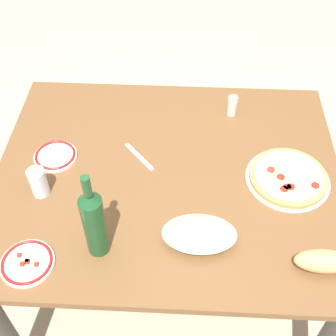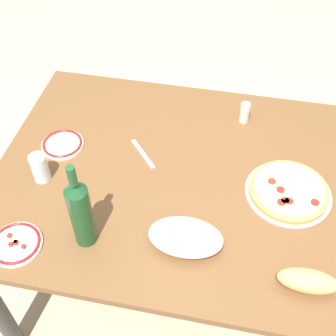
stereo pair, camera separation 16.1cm
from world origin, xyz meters
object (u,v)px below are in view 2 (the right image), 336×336
object	(u,v)px
dining_table	(168,192)
water_glass	(40,168)
spice_shaker	(245,113)
baked_pasta_dish	(186,236)
wine_bottle	(81,212)
side_plate_far	(62,144)
pepperoni_pizza	(289,191)
bread_loaf	(308,281)
side_plate_near	(16,244)

from	to	relation	value
dining_table	water_glass	xyz separation A→B (m)	(-0.44, -0.11, 0.16)
water_glass	spice_shaker	bearing A→B (deg)	33.66
baked_pasta_dish	wine_bottle	size ratio (longest dim) A/B	0.71
baked_pasta_dish	wine_bottle	bearing A→B (deg)	-172.02
water_glass	side_plate_far	distance (m)	0.18
pepperoni_pizza	water_glass	size ratio (longest dim) A/B	2.75
pepperoni_pizza	water_glass	xyz separation A→B (m)	(-0.87, -0.10, 0.04)
baked_pasta_dish	dining_table	bearing A→B (deg)	111.98
baked_pasta_dish	bread_loaf	xyz separation A→B (m)	(0.38, -0.08, -0.01)
baked_pasta_dish	bread_loaf	size ratio (longest dim) A/B	1.32
baked_pasta_dish	spice_shaker	distance (m)	0.64
water_glass	spice_shaker	distance (m)	0.82
baked_pasta_dish	side_plate_near	distance (m)	0.54
side_plate_near	side_plate_far	size ratio (longest dim) A/B	1.04
wine_bottle	water_glass	bearing A→B (deg)	137.88
dining_table	pepperoni_pizza	size ratio (longest dim) A/B	4.19
baked_pasta_dish	water_glass	size ratio (longest dim) A/B	2.19
water_glass	dining_table	bearing A→B (deg)	14.15
spice_shaker	side_plate_far	bearing A→B (deg)	-157.06
dining_table	baked_pasta_dish	size ratio (longest dim) A/B	5.27
side_plate_near	side_plate_far	bearing A→B (deg)	91.71
wine_bottle	baked_pasta_dish	bearing A→B (deg)	7.98
pepperoni_pizza	wine_bottle	distance (m)	0.72
pepperoni_pizza	spice_shaker	distance (m)	0.40
dining_table	baked_pasta_dish	world-z (taller)	baked_pasta_dish
side_plate_far	water_glass	bearing A→B (deg)	-94.00
wine_bottle	side_plate_far	size ratio (longest dim) A/B	2.10
baked_pasta_dish	pepperoni_pizza	bearing A→B (deg)	40.58
water_glass	side_plate_far	world-z (taller)	water_glass
pepperoni_pizza	dining_table	bearing A→B (deg)	178.77
dining_table	water_glass	size ratio (longest dim) A/B	11.54
spice_shaker	side_plate_near	bearing A→B (deg)	-131.64
wine_bottle	water_glass	xyz separation A→B (m)	(-0.24, 0.21, -0.09)
wine_bottle	spice_shaker	bearing A→B (deg)	56.33
pepperoni_pizza	wine_bottle	world-z (taller)	wine_bottle
spice_shaker	pepperoni_pizza	bearing A→B (deg)	-62.27
bread_loaf	spice_shaker	bearing A→B (deg)	109.09
bread_loaf	baked_pasta_dish	bearing A→B (deg)	168.14
baked_pasta_dish	spice_shaker	world-z (taller)	spice_shaker
dining_table	side_plate_far	xyz separation A→B (m)	(-0.43, 0.06, 0.12)
pepperoni_pizza	baked_pasta_dish	xyz separation A→B (m)	(-0.32, -0.27, 0.03)
wine_bottle	spice_shaker	xyz separation A→B (m)	(0.45, 0.67, -0.10)
bread_loaf	spice_shaker	distance (m)	0.75
baked_pasta_dish	wine_bottle	xyz separation A→B (m)	(-0.32, -0.04, 0.10)
baked_pasta_dish	wine_bottle	world-z (taller)	wine_bottle
side_plate_near	wine_bottle	bearing A→B (deg)	18.34
pepperoni_pizza	bread_loaf	xyz separation A→B (m)	(0.06, -0.35, 0.02)
dining_table	side_plate_near	bearing A→B (deg)	-136.27
dining_table	side_plate_near	xyz separation A→B (m)	(-0.41, -0.40, 0.12)
side_plate_near	spice_shaker	world-z (taller)	spice_shaker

